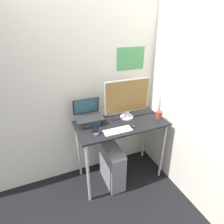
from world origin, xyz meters
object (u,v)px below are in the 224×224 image
laptop (89,118)px  mouse (134,126)px  monitor (127,99)px  cell_phone (96,130)px  keyboard (118,131)px  computer_tower (112,166)px

laptop → mouse: 0.58m
laptop → monitor: monitor is taller
mouse → cell_phone: 0.49m
mouse → cell_phone: bearing=176.4°
laptop → cell_phone: laptop is taller
monitor → cell_phone: size_ratio=3.84×
monitor → mouse: monitor is taller
laptop → monitor: 0.56m
laptop → cell_phone: size_ratio=2.10×
laptop → monitor: size_ratio=0.55×
monitor → laptop: bearing=174.5°
monitor → keyboard: 0.46m
keyboard → cell_phone: bearing=171.9°
keyboard → computer_tower: 0.64m
keyboard → laptop: bearing=129.3°
keyboard → computer_tower: keyboard is taller
mouse → computer_tower: size_ratio=0.11×
monitor → keyboard: (-0.26, -0.27, -0.26)m
mouse → cell_phone: (-0.49, 0.03, 0.04)m
laptop → keyboard: size_ratio=0.99×
keyboard → mouse: size_ratio=5.39×
laptop → keyboard: bearing=-50.7°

